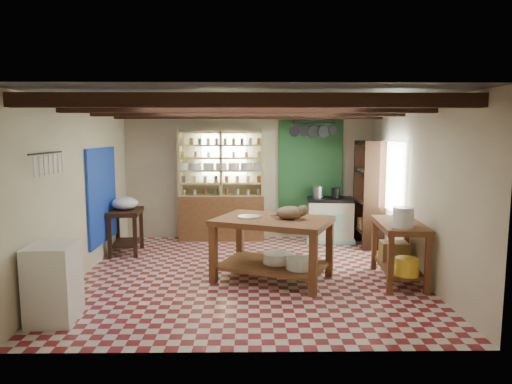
{
  "coord_description": "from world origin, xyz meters",
  "views": [
    {
      "loc": [
        0.02,
        -6.75,
        2.14
      ],
      "look_at": [
        0.12,
        0.3,
        1.23
      ],
      "focal_mm": 32.0,
      "sensor_mm": 36.0,
      "label": 1
    }
  ],
  "objects_px": {
    "white_cabinet": "(53,283)",
    "cat": "(290,213)",
    "prep_table": "(126,231)",
    "right_counter": "(399,252)",
    "work_table": "(273,249)",
    "stove": "(330,220)"
  },
  "relations": [
    {
      "from": "prep_table",
      "to": "cat",
      "type": "bearing_deg",
      "value": -33.71
    },
    {
      "from": "work_table",
      "to": "white_cabinet",
      "type": "bearing_deg",
      "value": -127.56
    },
    {
      "from": "right_counter",
      "to": "white_cabinet",
      "type": "bearing_deg",
      "value": -158.51
    },
    {
      "from": "stove",
      "to": "right_counter",
      "type": "bearing_deg",
      "value": -72.6
    },
    {
      "from": "white_cabinet",
      "to": "right_counter",
      "type": "xyz_separation_m",
      "value": [
        4.4,
        1.36,
        -0.01
      ]
    },
    {
      "from": "work_table",
      "to": "prep_table",
      "type": "distance_m",
      "value": 2.98
    },
    {
      "from": "right_counter",
      "to": "stove",
      "type": "bearing_deg",
      "value": 107.14
    },
    {
      "from": "work_table",
      "to": "right_counter",
      "type": "bearing_deg",
      "value": 19.96
    },
    {
      "from": "stove",
      "to": "prep_table",
      "type": "xyz_separation_m",
      "value": [
        -3.81,
        -0.86,
        -0.04
      ]
    },
    {
      "from": "white_cabinet",
      "to": "stove",
      "type": "bearing_deg",
      "value": 41.57
    },
    {
      "from": "right_counter",
      "to": "cat",
      "type": "relative_size",
      "value": 2.94
    },
    {
      "from": "white_cabinet",
      "to": "right_counter",
      "type": "distance_m",
      "value": 4.61
    },
    {
      "from": "white_cabinet",
      "to": "prep_table",
      "type": "bearing_deg",
      "value": 86.06
    },
    {
      "from": "work_table",
      "to": "prep_table",
      "type": "relative_size",
      "value": 2.04
    },
    {
      "from": "right_counter",
      "to": "cat",
      "type": "distance_m",
      "value": 1.68
    },
    {
      "from": "white_cabinet",
      "to": "cat",
      "type": "bearing_deg",
      "value": 22.87
    },
    {
      "from": "work_table",
      "to": "right_counter",
      "type": "relative_size",
      "value": 1.33
    },
    {
      "from": "white_cabinet",
      "to": "cat",
      "type": "height_order",
      "value": "cat"
    },
    {
      "from": "prep_table",
      "to": "right_counter",
      "type": "distance_m",
      "value": 4.67
    },
    {
      "from": "prep_table",
      "to": "white_cabinet",
      "type": "bearing_deg",
      "value": -94.66
    },
    {
      "from": "cat",
      "to": "stove",
      "type": "bearing_deg",
      "value": 80.56
    },
    {
      "from": "stove",
      "to": "cat",
      "type": "height_order",
      "value": "cat"
    }
  ]
}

